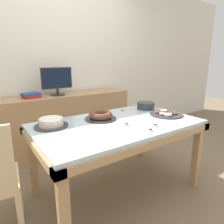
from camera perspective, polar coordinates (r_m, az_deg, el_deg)
The scene contains 14 objects.
ground_plane at distance 2.25m, azimuth 1.51°, elevation -21.18°, with size 12.00×12.00×0.00m, color #7A664C.
wall_back at distance 3.17m, azimuth -15.16°, elevation 13.83°, with size 8.00×0.10×2.60m, color silver.
dining_table at distance 1.94m, azimuth 1.63°, elevation -5.41°, with size 1.58×0.94×0.74m.
sideboard at distance 3.03m, azimuth -12.12°, elevation -2.91°, with size 1.84×0.44×0.84m.
computer_monitor at distance 2.85m, azimuth -15.43°, elevation 8.40°, with size 0.42×0.20×0.38m.
book_stack at distance 2.78m, azimuth -22.13°, elevation 4.41°, with size 0.23×0.20×0.06m.
cake_chocolate_round at distance 1.86m, azimuth -16.99°, elevation -2.98°, with size 0.30×0.30×0.08m.
cake_golden_bundt at distance 2.00m, azimuth -3.26°, elevation -1.10°, with size 0.32×0.32×0.08m.
pastry_platter at distance 2.23m, azimuth 15.19°, elevation -0.50°, with size 0.35×0.35×0.04m.
plate_stack at distance 2.46m, azimuth 9.61°, elevation 1.80°, with size 0.21×0.21×0.08m.
tealight_centre at distance 2.32m, azimuth 2.96°, elevation 0.48°, with size 0.04×0.04×0.04m.
tealight_near_cakes at distance 1.84m, azimuth 12.22°, elevation -3.67°, with size 0.04×0.04×0.04m.
tealight_left_edge at distance 1.82m, azimuth 4.15°, elevation -3.52°, with size 0.04×0.04×0.04m.
tealight_near_front at distance 1.71m, azimuth 10.89°, elevation -5.04°, with size 0.04×0.04×0.04m.
Camera 1 is at (-1.08, -1.47, 1.32)m, focal length 32.00 mm.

